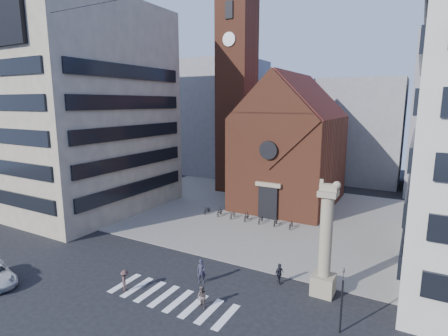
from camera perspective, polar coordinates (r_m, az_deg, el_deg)
The scene contains 21 objects.
ground at distance 29.65m, azimuth -5.81°, elevation -17.55°, with size 120.00×120.00×0.00m, color black.
piazza at distance 45.28m, azimuth 8.14°, elevation -7.42°, with size 46.00×30.00×0.05m, color gray.
zebra_crossing at distance 27.27m, azimuth -8.63°, elevation -20.31°, with size 10.20×3.20×0.01m, color white, non-canonical shape.
church at distance 49.15m, azimuth 10.91°, elevation 3.44°, with size 12.00×16.65×18.00m.
campanile at distance 55.39m, azimuth 2.10°, elevation 12.45°, with size 5.50×5.50×31.20m.
building_left at distance 50.13m, azimuth -22.54°, elevation 8.72°, with size 18.00×20.00×26.00m, color tan.
bg_block_left at distance 70.74m, azimuth -0.77°, elevation 8.22°, with size 16.00×14.00×22.00m, color gray.
bg_block_mid at distance 67.15m, azimuth 21.25°, elevation 5.67°, with size 14.00×12.00×18.00m, color gray.
lion_column at distance 27.01m, azimuth 16.19°, elevation -12.74°, with size 1.63×1.60×8.68m.
traffic_light at distance 23.67m, azimuth 18.69°, elevation -19.57°, with size 0.13×0.16×4.30m.
pedestrian_0 at distance 28.55m, azimuth -3.72°, elevation -16.49°, with size 0.71×0.46×1.94m, color #2C2A3B.
pedestrian_1 at distance 25.66m, azimuth -3.61°, elevation -20.33°, with size 0.76×0.59×1.57m, color #60514D.
pedestrian_2 at distance 28.75m, azimuth 8.99°, elevation -16.69°, with size 0.99×0.41×1.68m, color #27262D.
pedestrian_3 at distance 28.50m, azimuth -15.87°, elevation -17.27°, with size 1.07×0.62×1.66m, color #452F2E.
scooter_0 at distance 44.88m, azimuth -2.78°, elevation -6.85°, with size 0.60×1.72×0.90m, color black.
scooter_1 at distance 43.97m, azimuth -0.71°, elevation -7.15°, with size 0.47×1.67×1.00m, color black.
scooter_2 at distance 43.14m, azimuth 1.45°, elevation -7.57°, with size 0.60×1.72×0.90m, color black.
scooter_3 at distance 42.34m, azimuth 3.69°, elevation -7.87°, with size 0.47×1.67×1.00m, color black.
scooter_4 at distance 41.64m, azimuth 6.01°, elevation -8.30°, with size 0.60×1.72×0.90m, color black.
scooter_5 at distance 40.99m, azimuth 8.42°, elevation -8.60°, with size 0.47×1.67×1.00m, color black.
scooter_6 at distance 40.44m, azimuth 10.90°, elevation -9.03°, with size 0.60×1.72×0.90m, color black.
Camera 1 is at (15.12, -21.34, 13.98)m, focal length 28.00 mm.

